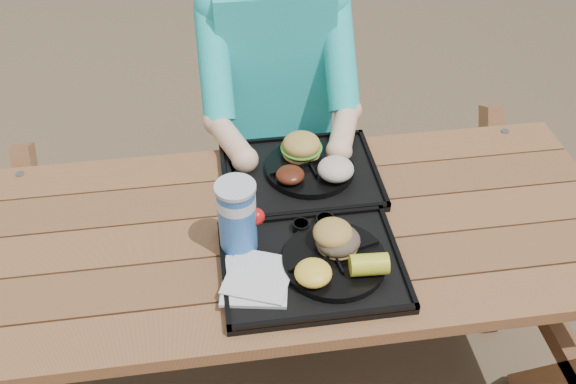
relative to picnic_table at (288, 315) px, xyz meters
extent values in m
plane|color=#999999|center=(0.00, 0.00, -0.38)|extent=(60.00, 60.00, 0.00)
cube|color=black|center=(0.04, -0.15, 0.39)|extent=(0.45, 0.35, 0.02)
cube|color=black|center=(0.06, 0.20, 0.39)|extent=(0.45, 0.35, 0.02)
cylinder|color=black|center=(0.09, -0.16, 0.41)|extent=(0.26, 0.26, 0.02)
cylinder|color=black|center=(0.09, 0.21, 0.41)|extent=(0.26, 0.26, 0.02)
cube|color=silver|center=(-0.11, -0.19, 0.40)|extent=(0.18, 0.18, 0.02)
cylinder|color=blue|center=(-0.14, -0.06, 0.49)|extent=(0.10, 0.10, 0.19)
cylinder|color=#331005|center=(0.03, -0.03, 0.41)|extent=(0.04, 0.04, 0.03)
cylinder|color=yellow|center=(0.10, -0.03, 0.41)|extent=(0.05, 0.05, 0.03)
ellipsoid|color=yellow|center=(0.03, -0.22, 0.44)|extent=(0.09, 0.09, 0.05)
cube|color=black|center=(-0.11, 0.21, 0.40)|extent=(0.05, 0.17, 0.01)
ellipsoid|color=#542010|center=(0.03, 0.15, 0.43)|extent=(0.08, 0.08, 0.04)
ellipsoid|color=beige|center=(0.16, 0.15, 0.44)|extent=(0.10, 0.10, 0.06)
camera|label=1|loc=(-0.18, -1.21, 1.58)|focal=40.00mm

